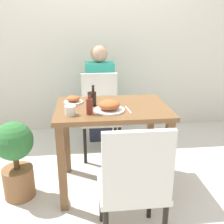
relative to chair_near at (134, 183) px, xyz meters
The scene contains 14 objects.
ground_plane 0.86m from the chair_near, 94.35° to the left, with size 16.00×16.00×0.00m, color beige.
wall_back 2.30m from the chair_near, 91.43° to the left, with size 8.00×0.05×2.60m.
dining_table 0.72m from the chair_near, 94.35° to the left, with size 0.92×0.67×0.76m.
chair_near is the anchor object (origin of this frame).
chair_far 1.39m from the chair_near, 94.45° to the left, with size 0.42×0.42×0.88m.
food_plate 0.67m from the chair_near, 98.43° to the left, with size 0.24×0.24×0.08m.
side_plate 0.97m from the chair_near, 113.80° to the left, with size 0.16×0.16×0.06m.
drink_cup 0.72m from the chair_near, 126.00° to the left, with size 0.08×0.08×0.07m.
sauce_bottle 0.83m from the chair_near, 105.57° to the left, with size 0.05×0.05×0.18m.
condiment_bottle 0.67m from the chair_near, 114.63° to the left, with size 0.05×0.05×0.18m.
fork_utensil 0.69m from the chair_near, 111.94° to the left, with size 0.04×0.18×0.00m.
spoon_utensil 0.65m from the chair_near, 83.92° to the left, with size 0.03×0.17×0.00m.
potted_plant_left 1.07m from the chair_near, 143.24° to the left, with size 0.31×0.31×0.67m.
person_figure 1.73m from the chair_near, 92.95° to the left, with size 0.34×0.22×1.17m.
Camera 1 is at (-0.23, -2.04, 1.42)m, focal length 42.00 mm.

